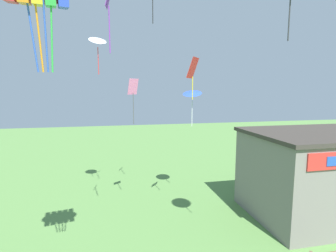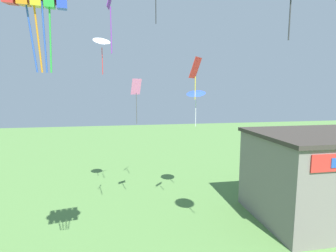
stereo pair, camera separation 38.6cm
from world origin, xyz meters
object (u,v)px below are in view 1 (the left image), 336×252
Objects in this scene: kite_purple_streamer at (109,8)px; kite_white_delta at (98,41)px; kite_red_diamond at (193,70)px; kite_pink_diamond at (133,92)px; seaside_building at (319,174)px; kite_blue_delta at (192,93)px.

kite_white_delta is at bearing 98.29° from kite_purple_streamer.
kite_purple_streamer reaches higher than kite_red_diamond.
kite_pink_diamond is at bearing 69.78° from kite_purple_streamer.
seaside_building is 3.40× the size of kite_blue_delta.
kite_white_delta is 0.87× the size of kite_purple_streamer.
kite_red_diamond is 0.85× the size of kite_pink_diamond.
kite_purple_streamer is at bearing -110.22° from kite_pink_diamond.
seaside_building is 3.06× the size of kite_purple_streamer.
seaside_building is 16.96m from kite_white_delta.
kite_purple_streamer is 1.11× the size of kite_blue_delta.
seaside_building is 3.52× the size of kite_white_delta.
seaside_building is at bearing -5.82° from kite_red_diamond.
kite_red_diamond is at bearing -32.87° from kite_white_delta.
seaside_building is 3.71× the size of kite_red_diamond.
kite_purple_streamer reaches higher than kite_pink_diamond.
kite_purple_streamer reaches higher than kite_blue_delta.
kite_purple_streamer is 5.56m from kite_pink_diamond.
kite_blue_delta is (0.91, 2.93, -1.36)m from kite_red_diamond.
kite_purple_streamer is 8.37m from kite_blue_delta.
seaside_building is 10.72m from kite_red_diamond.
kite_purple_streamer is (-13.14, -0.95, 9.20)m from seaside_building.
kite_purple_streamer is 1.03× the size of kite_pink_diamond.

